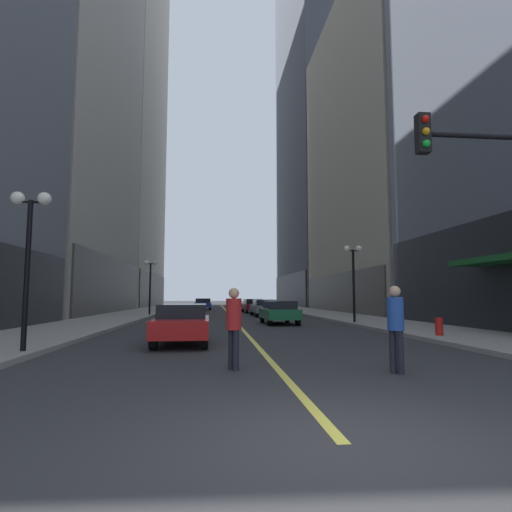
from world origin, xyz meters
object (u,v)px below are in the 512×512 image
(pedestrian_in_blue_hoodie, at_px, (396,322))
(pedestrian_in_red_jacket, at_px, (234,322))
(car_grey, at_px, (264,307))
(fire_hydrant_right, at_px, (439,328))
(car_green, at_px, (279,311))
(street_lamp_left_near, at_px, (29,234))
(car_red, at_px, (182,322))
(car_maroon, at_px, (252,305))
(street_lamp_right_mid, at_px, (353,266))
(car_blue, at_px, (203,304))
(street_lamp_left_far, at_px, (150,275))

(pedestrian_in_blue_hoodie, xyz_separation_m, pedestrian_in_red_jacket, (-3.34, 0.76, -0.02))
(car_grey, bearing_deg, fire_hydrant_right, -76.69)
(car_green, distance_m, fire_hydrant_right, 10.05)
(street_lamp_left_near, bearing_deg, car_red, 32.09)
(car_grey, bearing_deg, car_maroon, 92.16)
(car_maroon, height_order, street_lamp_left_near, street_lamp_left_near)
(street_lamp_left_near, bearing_deg, pedestrian_in_red_jacket, -24.98)
(car_grey, height_order, fire_hydrant_right, car_grey)
(car_green, xyz_separation_m, fire_hydrant_right, (4.55, -8.96, -0.32))
(car_grey, xyz_separation_m, street_lamp_left_near, (-9.00, -21.19, 2.54))
(car_grey, height_order, street_lamp_right_mid, street_lamp_right_mid)
(car_red, xyz_separation_m, pedestrian_in_blue_hoodie, (4.81, -5.77, 0.35))
(car_blue, bearing_deg, fire_hydrant_right, -74.56)
(car_red, distance_m, car_blue, 34.81)
(car_grey, bearing_deg, pedestrian_in_red_jacket, -98.56)
(street_lamp_left_far, bearing_deg, pedestrian_in_blue_hoodie, -70.77)
(car_red, bearing_deg, street_lamp_left_far, 101.56)
(car_grey, distance_m, street_lamp_left_near, 23.16)
(car_red, height_order, pedestrian_in_red_jacket, pedestrian_in_red_jacket)
(street_lamp_right_mid, bearing_deg, street_lamp_left_near, -139.74)
(car_blue, distance_m, street_lamp_left_far, 16.09)
(street_lamp_left_near, height_order, street_lamp_right_mid, same)
(car_maroon, relative_size, street_lamp_right_mid, 1.01)
(car_blue, height_order, street_lamp_right_mid, street_lamp_right_mid)
(pedestrian_in_blue_hoodie, bearing_deg, car_red, 129.81)
(car_green, distance_m, pedestrian_in_red_jacket, 14.88)
(car_maroon, height_order, pedestrian_in_red_jacket, pedestrian_in_red_jacket)
(car_maroon, relative_size, fire_hydrant_right, 5.57)
(car_red, xyz_separation_m, fire_hydrant_right, (9.33, 0.53, -0.32))
(car_red, height_order, car_green, same)
(car_blue, distance_m, street_lamp_left_near, 37.57)
(car_red, height_order, car_maroon, same)
(car_maroon, bearing_deg, car_green, -89.96)
(car_red, relative_size, fire_hydrant_right, 5.07)
(car_green, bearing_deg, car_maroon, 90.04)
(pedestrian_in_red_jacket, xyz_separation_m, street_lamp_left_near, (-5.43, 2.53, 2.22))
(car_green, xyz_separation_m, car_maroon, (-0.01, 16.14, 0.00))
(car_red, xyz_separation_m, car_green, (4.79, 9.49, 0.00))
(pedestrian_in_blue_hoodie, height_order, street_lamp_right_mid, street_lamp_right_mid)
(car_green, relative_size, street_lamp_right_mid, 0.94)
(street_lamp_right_mid, relative_size, fire_hydrant_right, 5.54)
(car_blue, xyz_separation_m, fire_hydrant_right, (9.47, -34.27, -0.32))
(car_grey, height_order, pedestrian_in_blue_hoodie, pedestrian_in_blue_hoodie)
(car_green, distance_m, street_lamp_right_mid, 4.91)
(pedestrian_in_blue_hoodie, distance_m, street_lamp_left_near, 9.63)
(car_green, relative_size, fire_hydrant_right, 5.19)
(car_blue, bearing_deg, street_lamp_left_far, -103.96)
(pedestrian_in_red_jacket, relative_size, street_lamp_left_near, 0.40)
(car_blue, bearing_deg, pedestrian_in_red_jacket, -87.70)
(fire_hydrant_right, bearing_deg, car_grey, 103.31)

